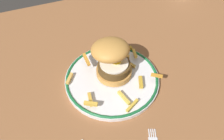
% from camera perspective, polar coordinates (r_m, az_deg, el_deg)
% --- Properties ---
extents(ground_plane, '(1.41, 0.90, 0.04)m').
position_cam_1_polar(ground_plane, '(0.72, 3.73, -1.00)').
color(ground_plane, brown).
extents(dinner_plate, '(0.27, 0.27, 0.02)m').
position_cam_1_polar(dinner_plate, '(0.67, 0.00, -2.14)').
color(dinner_plate, silver).
rests_on(dinner_plate, ground_plane).
extents(burger, '(0.11, 0.12, 0.12)m').
position_cam_1_polar(burger, '(0.63, 0.03, 2.86)').
color(burger, '#C88B40').
rests_on(burger, dinner_plate).
extents(fries_pile, '(0.26, 0.22, 0.03)m').
position_cam_1_polar(fries_pile, '(0.66, 0.78, -0.93)').
color(fries_pile, gold).
rests_on(fries_pile, dinner_plate).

